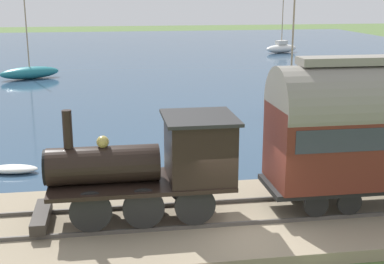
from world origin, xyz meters
TOP-DOWN VIEW (x-y plane):
  - ground_plane at (0.00, 0.00)m, footprint 200.00×200.00m
  - harbor_water at (44.45, 0.00)m, footprint 80.00×80.00m
  - rail_embankment at (1.24, 0.00)m, footprint 5.82×56.00m
  - steam_locomotive at (1.24, 2.22)m, footprint 2.33×5.93m
  - sailboat_white at (46.92, -16.57)m, footprint 2.70×4.41m
  - sailboat_teal at (31.63, 9.98)m, footprint 3.29×5.04m
  - sailboat_navy at (15.21, -6.65)m, footprint 2.45×3.40m
  - rowboat_off_pier at (6.86, 3.21)m, footprint 2.12×1.93m
  - rowboat_near_shore at (7.34, 7.50)m, footprint 1.04×2.05m

SIDE VIEW (x-z plane):
  - ground_plane at x=0.00m, z-range 0.00..0.00m
  - harbor_water at x=44.45m, z-range 0.00..0.01m
  - rowboat_near_shore at x=7.34m, z-range 0.01..0.32m
  - rail_embankment at x=1.24m, z-range -0.06..0.42m
  - rowboat_off_pier at x=6.86m, z-range 0.01..0.54m
  - sailboat_teal at x=31.63m, z-range -3.10..4.17m
  - sailboat_white at x=46.92m, z-range -4.09..5.31m
  - sailboat_navy at x=15.21m, z-range -2.82..4.50m
  - steam_locomotive at x=1.24m, z-range 0.55..3.87m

